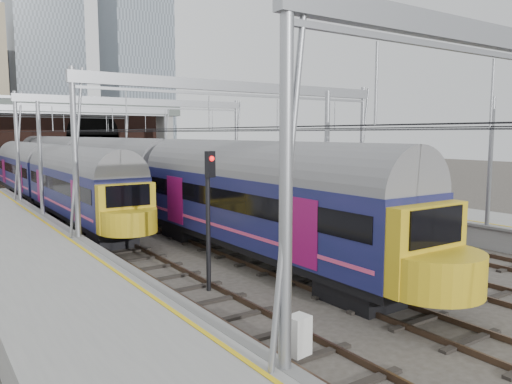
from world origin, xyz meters
TOP-DOWN VIEW (x-y plane):
  - ground at (0.00, 0.00)m, footprint 160.00×160.00m
  - platform_left at (-10.18, 2.50)m, footprint 4.32×55.00m
  - tracks at (0.00, 15.00)m, footprint 14.40×80.00m
  - overhead_line at (0.00, 21.49)m, footprint 16.80×80.00m
  - retaining_wall at (1.40, 51.93)m, footprint 28.00×2.75m
  - overbridge at (0.00, 46.00)m, footprint 28.00×3.00m
  - city_skyline at (2.73, 70.48)m, footprint 37.50×27.50m
  - train_main at (-2.00, 29.70)m, footprint 2.97×68.62m
  - train_second at (-6.00, 23.59)m, footprint 2.67×30.96m
  - signal_near_left at (-5.53, 1.68)m, footprint 0.38×0.46m
  - signal_near_centre at (-1.18, -3.36)m, footprint 0.34×0.46m
  - relay_cabinet at (-6.26, -4.00)m, footprint 0.58×0.50m
  - equip_cover_a at (-2.49, -1.84)m, footprint 0.89×0.75m
  - equip_cover_b at (2.28, 5.02)m, footprint 1.02×0.87m
  - equip_cover_c at (3.43, 7.71)m, footprint 0.95×0.78m

SIDE VIEW (x-z plane):
  - ground at x=0.00m, z-range 0.00..0.00m
  - tracks at x=0.00m, z-range -0.09..0.13m
  - equip_cover_a at x=-2.49m, z-range 0.00..0.09m
  - equip_cover_c at x=3.43m, z-range 0.00..0.10m
  - equip_cover_b at x=2.28m, z-range 0.00..0.10m
  - relay_cabinet at x=-6.26m, z-range 0.00..1.04m
  - platform_left at x=-10.18m, z-range -0.01..1.11m
  - train_second at x=-6.00m, z-range 0.09..4.73m
  - train_main at x=-2.00m, z-range 0.06..5.12m
  - signal_near_centre at x=-1.18m, z-range 0.63..5.27m
  - signal_near_left at x=-5.53m, z-range 0.63..5.39m
  - retaining_wall at x=1.40m, z-range -0.17..8.83m
  - overhead_line at x=0.00m, z-range 2.57..10.57m
  - overbridge at x=0.00m, z-range 2.64..11.89m
  - city_skyline at x=2.73m, z-range -12.91..47.09m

